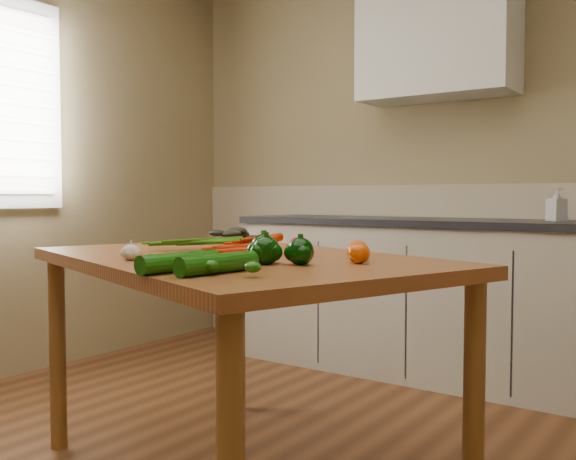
# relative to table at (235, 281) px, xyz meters

# --- Properties ---
(room) EXTENTS (4.04, 5.04, 2.64)m
(room) POSITION_rel_table_xyz_m (0.07, -0.29, 0.52)
(room) COLOR brown
(room) RESTS_ON ground
(counter_run) EXTENTS (2.84, 0.64, 1.14)m
(counter_run) POSITION_rel_table_xyz_m (0.29, 1.73, -0.27)
(counter_run) COLOR #B1A893
(counter_run) RESTS_ON ground
(upper_cabinets) EXTENTS (2.15, 0.35, 0.70)m
(upper_cabinets) POSITION_rel_table_xyz_m (0.59, 1.86, 1.22)
(upper_cabinets) COLOR silver
(upper_cabinets) RESTS_ON room
(table) EXTENTS (1.77, 1.44, 0.82)m
(table) POSITION_rel_table_xyz_m (0.00, 0.00, 0.00)
(table) COLOR #97562C
(table) RESTS_ON ground
(soap_bottle_b) EXTENTS (0.11, 0.11, 0.17)m
(soap_bottle_b) POSITION_rel_table_xyz_m (0.67, 1.78, 0.26)
(soap_bottle_b) COLOR silver
(soap_bottle_b) RESTS_ON counter_run
(carrot_bunch) EXTENTS (0.34, 0.30, 0.08)m
(carrot_bunch) POSITION_rel_table_xyz_m (-0.08, 0.08, 0.13)
(carrot_bunch) COLOR red
(carrot_bunch) RESTS_ON table
(leafy_greens) EXTENTS (0.22, 0.20, 0.11)m
(leafy_greens) POSITION_rel_table_xyz_m (-0.35, 0.41, 0.15)
(leafy_greens) COLOR black
(leafy_greens) RESTS_ON table
(garlic_bulb) EXTENTS (0.06, 0.06, 0.05)m
(garlic_bulb) POSITION_rel_table_xyz_m (-0.17, -0.33, 0.12)
(garlic_bulb) COLOR beige
(garlic_bulb) RESTS_ON table
(pepper_a) EXTENTS (0.09, 0.09, 0.09)m
(pepper_a) POSITION_rel_table_xyz_m (0.23, -0.14, 0.14)
(pepper_a) COLOR black
(pepper_a) RESTS_ON table
(pepper_b) EXTENTS (0.08, 0.08, 0.08)m
(pepper_b) POSITION_rel_table_xyz_m (0.37, -0.13, 0.13)
(pepper_b) COLOR black
(pepper_b) RESTS_ON table
(pepper_c) EXTENTS (0.09, 0.09, 0.09)m
(pepper_c) POSITION_rel_table_xyz_m (0.27, -0.18, 0.13)
(pepper_c) COLOR black
(pepper_c) RESTS_ON table
(tomato_a) EXTENTS (0.08, 0.08, 0.07)m
(tomato_a) POSITION_rel_table_xyz_m (0.23, 0.05, 0.13)
(tomato_a) COLOR #8E020D
(tomato_a) RESTS_ON table
(tomato_b) EXTENTS (0.07, 0.07, 0.06)m
(tomato_b) POSITION_rel_table_xyz_m (0.43, 0.11, 0.12)
(tomato_b) COLOR #D84E05
(tomato_b) RESTS_ON table
(tomato_c) EXTENTS (0.07, 0.07, 0.06)m
(tomato_c) POSITION_rel_table_xyz_m (0.49, 0.01, 0.12)
(tomato_c) COLOR #D84E05
(tomato_c) RESTS_ON table
(zucchini_a) EXTENTS (0.08, 0.27, 0.05)m
(zucchini_a) POSITION_rel_table_xyz_m (0.31, -0.44, 0.12)
(zucchini_a) COLOR #0E4907
(zucchini_a) RESTS_ON table
(zucchini_b) EXTENTS (0.08, 0.26, 0.05)m
(zucchini_b) POSITION_rel_table_xyz_m (0.19, -0.47, 0.12)
(zucchini_b) COLOR #0E4907
(zucchini_b) RESTS_ON table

